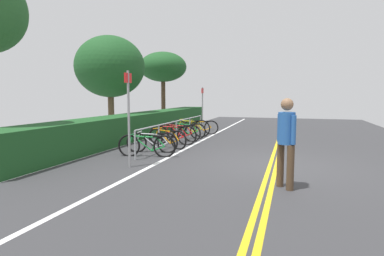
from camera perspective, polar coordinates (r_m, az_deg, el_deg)
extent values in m
cube|color=#353538|center=(8.61, 14.29, -6.62)|extent=(35.04, 10.66, 0.05)
cube|color=gold|center=(8.60, 14.83, -6.46)|extent=(31.54, 0.10, 0.00)
cube|color=gold|center=(8.61, 13.76, -6.43)|extent=(31.54, 0.10, 0.00)
cube|color=white|center=(9.24, -4.55, -5.42)|extent=(31.54, 0.12, 0.00)
cylinder|color=#9EA0A5|center=(9.07, -10.14, -3.07)|extent=(0.05, 0.05, 0.83)
cylinder|color=#9EA0A5|center=(10.57, -5.94, -1.73)|extent=(0.05, 0.05, 0.83)
cylinder|color=#9EA0A5|center=(12.12, -2.80, -0.73)|extent=(0.05, 0.05, 0.83)
cylinder|color=#9EA0A5|center=(13.69, -0.38, 0.05)|extent=(0.05, 0.05, 0.83)
cylinder|color=#9EA0A5|center=(15.29, 1.54, 0.67)|extent=(0.05, 0.05, 0.83)
cylinder|color=#9EA0A5|center=(12.08, -2.81, 1.22)|extent=(6.71, 0.04, 0.04)
torus|color=black|center=(9.69, -11.18, -3.12)|extent=(0.17, 0.68, 0.68)
torus|color=black|center=(9.40, -4.93, -3.31)|extent=(0.17, 0.68, 0.68)
cylinder|color=#198C38|center=(9.56, -8.89, -2.73)|extent=(0.14, 0.61, 0.47)
cylinder|color=#198C38|center=(9.51, -8.50, -1.54)|extent=(0.16, 0.73, 0.07)
cylinder|color=#198C38|center=(9.46, -6.76, -2.89)|extent=(0.07, 0.18, 0.42)
cylinder|color=#198C38|center=(9.46, -6.05, -3.70)|extent=(0.10, 0.39, 0.17)
cylinder|color=#198C38|center=(9.41, -5.65, -2.49)|extent=(0.08, 0.27, 0.29)
cylinder|color=#198C38|center=(9.65, -10.89, -2.27)|extent=(0.06, 0.15, 0.31)
cube|color=black|center=(9.41, -6.36, -1.50)|extent=(0.11, 0.21, 0.05)
cylinder|color=#198C38|center=(9.61, -10.61, -1.10)|extent=(0.46, 0.11, 0.03)
torus|color=black|center=(10.35, -9.85, -2.55)|extent=(0.17, 0.67, 0.67)
torus|color=black|center=(10.10, -4.40, -2.69)|extent=(0.17, 0.67, 0.67)
cylinder|color=silver|center=(10.23, -7.84, -2.18)|extent=(0.14, 0.57, 0.46)
cylinder|color=silver|center=(10.19, -7.51, -1.08)|extent=(0.16, 0.68, 0.07)
cylinder|color=silver|center=(10.15, -5.98, -2.31)|extent=(0.06, 0.17, 0.41)
cylinder|color=silver|center=(10.15, -5.37, -3.05)|extent=(0.10, 0.36, 0.17)
cylinder|color=silver|center=(10.10, -5.02, -1.95)|extent=(0.08, 0.25, 0.28)
cylinder|color=silver|center=(10.31, -9.60, -1.76)|extent=(0.06, 0.14, 0.30)
cube|color=black|center=(10.11, -5.64, -1.03)|extent=(0.11, 0.21, 0.05)
cylinder|color=silver|center=(10.28, -9.35, -0.68)|extent=(0.46, 0.11, 0.03)
torus|color=black|center=(11.36, -6.52, -1.73)|extent=(0.28, 0.65, 0.67)
torus|color=black|center=(10.68, -2.42, -2.19)|extent=(0.28, 0.65, 0.67)
cylinder|color=orange|center=(11.09, -5.04, -1.51)|extent=(0.23, 0.58, 0.46)
cylinder|color=orange|center=(11.02, -4.79, -0.50)|extent=(0.27, 0.69, 0.07)
cylinder|color=orange|center=(10.86, -3.64, -1.74)|extent=(0.09, 0.17, 0.41)
cylinder|color=orange|center=(10.81, -3.17, -2.47)|extent=(0.16, 0.37, 0.17)
cylinder|color=orange|center=(10.73, -2.90, -1.45)|extent=(0.12, 0.25, 0.29)
cylinder|color=orange|center=(11.31, -6.33, -1.02)|extent=(0.08, 0.14, 0.31)
cube|color=black|center=(10.79, -3.37, -0.55)|extent=(0.14, 0.22, 0.05)
cylinder|color=orange|center=(11.25, -6.15, -0.04)|extent=(0.44, 0.18, 0.03)
torus|color=black|center=(11.86, -5.94, -1.25)|extent=(0.18, 0.74, 0.74)
torus|color=black|center=(11.65, -0.95, -1.34)|extent=(0.18, 0.74, 0.74)
cylinder|color=red|center=(11.76, -4.09, -0.87)|extent=(0.13, 0.60, 0.51)
cylinder|color=red|center=(11.72, -3.78, 0.20)|extent=(0.15, 0.71, 0.07)
cylinder|color=red|center=(11.69, -2.39, -0.98)|extent=(0.06, 0.17, 0.45)
cylinder|color=red|center=(11.69, -1.83, -1.70)|extent=(0.10, 0.38, 0.19)
cylinder|color=red|center=(11.65, -1.51, -0.62)|extent=(0.08, 0.26, 0.31)
cylinder|color=red|center=(11.83, -5.71, -0.47)|extent=(0.06, 0.14, 0.34)
cube|color=black|center=(11.65, -2.07, 0.24)|extent=(0.11, 0.21, 0.05)
cylinder|color=red|center=(11.79, -5.47, 0.55)|extent=(0.46, 0.10, 0.03)
torus|color=black|center=(12.79, -4.67, -0.80)|extent=(0.07, 0.70, 0.70)
torus|color=black|center=(12.44, 0.03, -0.97)|extent=(0.07, 0.70, 0.70)
cylinder|color=red|center=(12.64, -2.94, -0.50)|extent=(0.05, 0.62, 0.48)
cylinder|color=red|center=(12.59, -2.64, 0.44)|extent=(0.05, 0.75, 0.07)
cylinder|color=red|center=(12.52, -1.34, -0.63)|extent=(0.04, 0.18, 0.43)
cylinder|color=red|center=(12.50, -0.81, -1.27)|extent=(0.04, 0.40, 0.18)
cylinder|color=red|center=(12.46, -0.50, -0.32)|extent=(0.04, 0.27, 0.30)
cylinder|color=red|center=(12.75, -4.45, -0.12)|extent=(0.04, 0.14, 0.32)
cube|color=black|center=(12.48, -1.03, 0.46)|extent=(0.08, 0.20, 0.05)
cylinder|color=red|center=(12.71, -4.23, 0.78)|extent=(0.46, 0.04, 0.03)
torus|color=black|center=(13.48, -3.23, -0.50)|extent=(0.13, 0.68, 0.68)
torus|color=black|center=(13.27, 1.05, -0.59)|extent=(0.13, 0.68, 0.68)
cylinder|color=#198C38|center=(13.38, -1.64, -0.20)|extent=(0.10, 0.58, 0.46)
cylinder|color=#198C38|center=(13.35, -1.37, 0.65)|extent=(0.11, 0.70, 0.07)
cylinder|color=#198C38|center=(13.31, -0.19, -0.30)|extent=(0.05, 0.17, 0.41)
cylinder|color=#198C38|center=(13.31, 0.29, -0.87)|extent=(0.08, 0.37, 0.17)
cylinder|color=#198C38|center=(13.27, 0.57, -0.02)|extent=(0.06, 0.25, 0.29)
cylinder|color=#198C38|center=(13.45, -3.02, 0.12)|extent=(0.05, 0.14, 0.31)
cube|color=black|center=(13.28, 0.09, 0.69)|extent=(0.10, 0.21, 0.05)
cylinder|color=#198C38|center=(13.42, -2.82, 0.96)|extent=(0.46, 0.08, 0.03)
torus|color=black|center=(14.19, -2.39, 0.00)|extent=(0.09, 0.76, 0.76)
torus|color=black|center=(13.91, 1.74, -0.11)|extent=(0.09, 0.76, 0.76)
cylinder|color=yellow|center=(14.07, -0.86, 0.32)|extent=(0.06, 0.60, 0.52)
cylinder|color=yellow|center=(14.03, -0.60, 1.24)|extent=(0.07, 0.72, 0.07)
cylinder|color=yellow|center=(13.98, 0.55, 0.21)|extent=(0.04, 0.17, 0.47)
cylinder|color=yellow|center=(13.96, 1.01, -0.42)|extent=(0.05, 0.38, 0.19)
cylinder|color=yellow|center=(13.92, 1.28, 0.51)|extent=(0.05, 0.26, 0.32)
cylinder|color=yellow|center=(14.15, -2.19, 0.67)|extent=(0.04, 0.14, 0.34)
cube|color=black|center=(13.93, 0.82, 1.26)|extent=(0.09, 0.20, 0.05)
cylinder|color=yellow|center=(14.12, -1.99, 1.54)|extent=(0.46, 0.05, 0.03)
torus|color=black|center=(14.78, -0.39, 0.07)|extent=(0.26, 0.65, 0.67)
torus|color=black|center=(14.81, 3.45, 0.07)|extent=(0.26, 0.65, 0.67)
cylinder|color=orange|center=(14.78, 1.05, 0.36)|extent=(0.21, 0.55, 0.46)
cylinder|color=orange|center=(14.76, 1.30, 1.13)|extent=(0.24, 0.66, 0.07)
cylinder|color=orange|center=(14.79, 2.36, 0.31)|extent=(0.08, 0.17, 0.41)
cylinder|color=orange|center=(14.81, 2.78, -0.19)|extent=(0.15, 0.35, 0.17)
cylinder|color=orange|center=(14.79, 3.03, 0.57)|extent=(0.11, 0.25, 0.28)
cylinder|color=orange|center=(14.76, -0.20, 0.63)|extent=(0.08, 0.14, 0.30)
cube|color=black|center=(14.77, 2.61, 1.19)|extent=(0.14, 0.21, 0.05)
cylinder|color=orange|center=(14.75, -0.01, 1.39)|extent=(0.45, 0.17, 0.03)
cylinder|color=#4C3826|center=(6.62, 15.50, -6.34)|extent=(0.14, 0.14, 0.87)
cylinder|color=#4C3826|center=(6.40, 17.15, -6.81)|extent=(0.14, 0.14, 0.87)
cylinder|color=#2659A5|center=(6.39, 16.50, -0.03)|extent=(0.32, 0.32, 0.62)
sphere|color=#8C6647|center=(6.36, 16.63, 4.07)|extent=(0.24, 0.24, 0.24)
cylinder|color=#2659A5|center=(6.55, 15.37, 0.01)|extent=(0.09, 0.09, 0.55)
cylinder|color=#2659A5|center=(6.24, 17.68, -0.34)|extent=(0.09, 0.09, 0.55)
cylinder|color=gray|center=(8.11, -11.21, 1.49)|extent=(0.06, 0.06, 2.41)
cube|color=red|center=(8.10, -11.36, 8.76)|extent=(0.36, 0.05, 0.24)
cylinder|color=gray|center=(16.13, 1.87, 3.39)|extent=(0.06, 0.06, 2.20)
cube|color=red|center=(16.11, 1.88, 6.67)|extent=(0.36, 0.05, 0.24)
cube|color=#1C4C21|center=(14.35, -9.04, 0.62)|extent=(15.71, 1.22, 1.01)
cylinder|color=brown|center=(15.27, -14.21, 2.40)|extent=(0.28, 0.28, 1.84)
ellipsoid|color=#1C4C21|center=(15.30, -14.42, 10.56)|extent=(3.14, 3.14, 2.79)
cylinder|color=#473323|center=(19.82, -5.13, 4.57)|extent=(0.26, 0.26, 2.70)
ellipsoid|color=#1C4C21|center=(19.89, -5.19, 10.81)|extent=(2.87, 2.87, 1.80)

